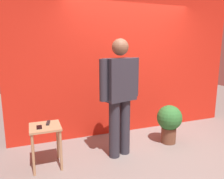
{
  "coord_description": "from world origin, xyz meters",
  "views": [
    {
      "loc": [
        -1.83,
        -2.62,
        1.71
      ],
      "look_at": [
        -0.62,
        0.55,
        1.03
      ],
      "focal_mm": 34.87,
      "sensor_mm": 36.0,
      "label": 1
    }
  ],
  "objects_px": {
    "standing_person": "(120,92)",
    "potted_plant": "(169,121)",
    "cell_phone": "(39,127)",
    "tv_remote": "(48,123)",
    "side_table": "(46,134)"
  },
  "relations": [
    {
      "from": "cell_phone",
      "to": "tv_remote",
      "type": "distance_m",
      "value": 0.18
    },
    {
      "from": "side_table",
      "to": "tv_remote",
      "type": "height_order",
      "value": "tv_remote"
    },
    {
      "from": "standing_person",
      "to": "side_table",
      "type": "relative_size",
      "value": 2.95
    },
    {
      "from": "standing_person",
      "to": "tv_remote",
      "type": "distance_m",
      "value": 1.14
    },
    {
      "from": "cell_phone",
      "to": "tv_remote",
      "type": "xyz_separation_m",
      "value": [
        0.13,
        0.12,
        0.01
      ]
    },
    {
      "from": "standing_person",
      "to": "potted_plant",
      "type": "relative_size",
      "value": 2.64
    },
    {
      "from": "standing_person",
      "to": "side_table",
      "type": "xyz_separation_m",
      "value": [
        -1.11,
        0.05,
        -0.53
      ]
    },
    {
      "from": "standing_person",
      "to": "potted_plant",
      "type": "bearing_deg",
      "value": 5.54
    },
    {
      "from": "cell_phone",
      "to": "tv_remote",
      "type": "height_order",
      "value": "tv_remote"
    },
    {
      "from": "standing_person",
      "to": "cell_phone",
      "type": "height_order",
      "value": "standing_person"
    },
    {
      "from": "standing_person",
      "to": "potted_plant",
      "type": "distance_m",
      "value": 1.17
    },
    {
      "from": "cell_phone",
      "to": "potted_plant",
      "type": "relative_size",
      "value": 0.21
    },
    {
      "from": "standing_person",
      "to": "side_table",
      "type": "distance_m",
      "value": 1.23
    },
    {
      "from": "standing_person",
      "to": "potted_plant",
      "type": "height_order",
      "value": "standing_person"
    },
    {
      "from": "cell_phone",
      "to": "tv_remote",
      "type": "bearing_deg",
      "value": 44.24
    }
  ]
}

